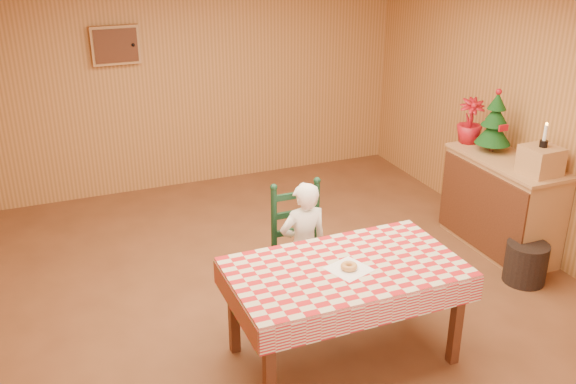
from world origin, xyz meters
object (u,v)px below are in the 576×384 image
Objects in this scene: ladder_chair at (301,250)px; storage_bin at (526,263)px; shelf_unit at (501,204)px; seated_child at (304,247)px; christmas_tree at (495,123)px; crate at (541,160)px; dining_table at (345,276)px.

ladder_chair is 2.08m from storage_bin.
ladder_chair reaches higher than shelf_unit.
storage_bin is at bearing 168.97° from seated_child.
seated_child is 1.81× the size of christmas_tree.
seated_child is at bearing 175.75° from crate.
christmas_tree is (0.01, 0.25, 0.74)m from shelf_unit.
christmas_tree reaches higher than ladder_chair.
ladder_chair is 0.96× the size of seated_child.
dining_table is at bearing -170.37° from storage_bin.
crate reaches higher than storage_bin.
crate is 0.48× the size of christmas_tree.
christmas_tree is (2.21, 0.49, 0.65)m from seated_child.
christmas_tree reaches higher than seated_child.
dining_table is 4.45× the size of storage_bin.
christmas_tree is at bearing -167.59° from seated_child.
seated_child reaches higher than storage_bin.
ladder_chair is 2.36m from christmas_tree.
christmas_tree is at bearing 76.83° from storage_bin.
crate is at bearing -88.77° from shelf_unit.
storage_bin is (2.00, -0.45, -0.32)m from ladder_chair.
christmas_tree reaches higher than shelf_unit.
seated_child is 2.27m from crate.
seated_child reaches higher than dining_table.
crate is 0.81× the size of storage_bin.
dining_table is 0.74m from seated_child.
ladder_chair is 0.87× the size of shelf_unit.
storage_bin is (2.00, -0.39, -0.38)m from seated_child.
shelf_unit is 0.79m from christmas_tree.
christmas_tree is at bearing 28.84° from dining_table.
shelf_unit reaches higher than dining_table.
seated_child is 2.07m from storage_bin.
storage_bin is at bearing -103.17° from christmas_tree.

